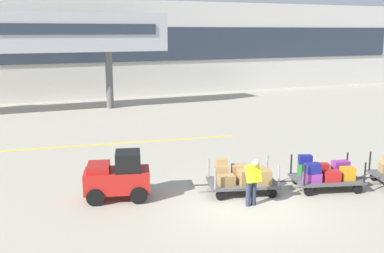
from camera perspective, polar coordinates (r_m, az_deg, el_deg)
The scene contains 8 objects.
ground_plane at distance 14.49m, azimuth 7.43°, elevation -10.02°, with size 120.00×120.00×0.00m, color #A8A08E.
apron_lead_line at distance 22.27m, azimuth -12.96°, elevation -2.35°, with size 14.80×0.20×0.01m, color yellow.
terminal_building at distance 38.19m, azimuth -12.58°, elevation 9.54°, with size 63.27×2.51×7.89m.
jet_bridge at distance 31.56m, azimuth -22.71°, elevation 10.87°, with size 19.91×3.00×6.63m.
baggage_tug at distance 14.96m, azimuth -9.35°, elevation -6.30°, with size 2.32×1.69×1.58m.
baggage_cart_lead at distance 15.46m, azimuth 6.35°, elevation -6.40°, with size 3.09×1.95×1.13m.
baggage_cart_middle at distance 16.38m, azimuth 16.56°, elevation -5.79°, with size 3.09×1.95×1.15m.
baggage_handler at distance 14.23m, azimuth 7.71°, elevation -6.74°, with size 0.41×0.45×1.56m.
Camera 1 is at (-6.85, -11.57, 5.41)m, focal length 42.06 mm.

